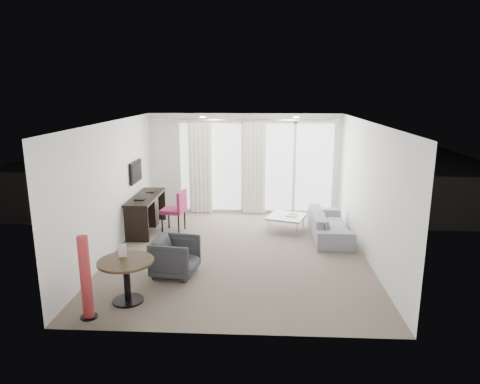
{
  "coord_description": "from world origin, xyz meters",
  "views": [
    {
      "loc": [
        0.45,
        -8.11,
        3.19
      ],
      "look_at": [
        0.0,
        0.6,
        1.1
      ],
      "focal_mm": 32.0,
      "sensor_mm": 36.0,
      "label": 1
    }
  ],
  "objects_px": {
    "sofa": "(329,224)",
    "rattan_chair_a": "(290,182)",
    "desk": "(146,213)",
    "tub_armchair": "(175,257)",
    "rattan_chair_b": "(313,182)",
    "round_table": "(127,281)",
    "red_lamp": "(86,278)",
    "desk_chair": "(173,211)",
    "coffee_table": "(286,223)"
  },
  "relations": [
    {
      "from": "sofa",
      "to": "round_table",
      "type": "bearing_deg",
      "value": 131.87
    },
    {
      "from": "desk",
      "to": "rattan_chair_a",
      "type": "height_order",
      "value": "rattan_chair_a"
    },
    {
      "from": "desk",
      "to": "rattan_chair_a",
      "type": "xyz_separation_m",
      "value": [
        3.54,
        3.58,
        0.01
      ]
    },
    {
      "from": "desk",
      "to": "desk_chair",
      "type": "relative_size",
      "value": 1.79
    },
    {
      "from": "round_table",
      "to": "sofa",
      "type": "xyz_separation_m",
      "value": [
        3.56,
        3.19,
        -0.05
      ]
    },
    {
      "from": "red_lamp",
      "to": "round_table",
      "type": "bearing_deg",
      "value": 50.28
    },
    {
      "from": "desk",
      "to": "coffee_table",
      "type": "distance_m",
      "value": 3.25
    },
    {
      "from": "coffee_table",
      "to": "rattan_chair_a",
      "type": "bearing_deg",
      "value": 85.14
    },
    {
      "from": "rattan_chair_a",
      "to": "sofa",
      "type": "bearing_deg",
      "value": -69.09
    },
    {
      "from": "sofa",
      "to": "rattan_chair_a",
      "type": "height_order",
      "value": "rattan_chair_a"
    },
    {
      "from": "sofa",
      "to": "desk_chair",
      "type": "bearing_deg",
      "value": 86.91
    },
    {
      "from": "tub_armchair",
      "to": "coffee_table",
      "type": "xyz_separation_m",
      "value": [
        2.08,
        2.53,
        -0.16
      ]
    },
    {
      "from": "red_lamp",
      "to": "rattan_chair_a",
      "type": "relative_size",
      "value": 1.47
    },
    {
      "from": "tub_armchair",
      "to": "red_lamp",
      "type": "bearing_deg",
      "value": 156.47
    },
    {
      "from": "red_lamp",
      "to": "coffee_table",
      "type": "xyz_separation_m",
      "value": [
        3.04,
        4.05,
        -0.44
      ]
    },
    {
      "from": "sofa",
      "to": "red_lamp",
      "type": "bearing_deg",
      "value": 132.87
    },
    {
      "from": "round_table",
      "to": "red_lamp",
      "type": "height_order",
      "value": "red_lamp"
    },
    {
      "from": "desk",
      "to": "red_lamp",
      "type": "relative_size",
      "value": 1.42
    },
    {
      "from": "tub_armchair",
      "to": "desk_chair",
      "type": "bearing_deg",
      "value": 21.36
    },
    {
      "from": "desk",
      "to": "sofa",
      "type": "relative_size",
      "value": 0.88
    },
    {
      "from": "round_table",
      "to": "red_lamp",
      "type": "distance_m",
      "value": 0.71
    },
    {
      "from": "sofa",
      "to": "rattan_chair_b",
      "type": "distance_m",
      "value": 3.8
    },
    {
      "from": "round_table",
      "to": "sofa",
      "type": "relative_size",
      "value": 0.43
    },
    {
      "from": "coffee_table",
      "to": "rattan_chair_a",
      "type": "distance_m",
      "value": 3.49
    },
    {
      "from": "sofa",
      "to": "rattan_chair_b",
      "type": "xyz_separation_m",
      "value": [
        0.08,
        3.8,
        0.14
      ]
    },
    {
      "from": "red_lamp",
      "to": "tub_armchair",
      "type": "relative_size",
      "value": 1.65
    },
    {
      "from": "rattan_chair_a",
      "to": "rattan_chair_b",
      "type": "bearing_deg",
      "value": 9.15
    },
    {
      "from": "red_lamp",
      "to": "rattan_chair_b",
      "type": "xyz_separation_m",
      "value": [
        4.05,
        7.49,
        -0.19
      ]
    },
    {
      "from": "desk",
      "to": "round_table",
      "type": "xyz_separation_m",
      "value": [
        0.61,
        -3.44,
        -0.07
      ]
    },
    {
      "from": "desk_chair",
      "to": "rattan_chair_a",
      "type": "xyz_separation_m",
      "value": [
        2.9,
        3.64,
        -0.07
      ]
    },
    {
      "from": "round_table",
      "to": "rattan_chair_a",
      "type": "relative_size",
      "value": 1.01
    },
    {
      "from": "round_table",
      "to": "tub_armchair",
      "type": "relative_size",
      "value": 1.13
    },
    {
      "from": "desk",
      "to": "coffee_table",
      "type": "xyz_separation_m",
      "value": [
        3.24,
        0.11,
        -0.23
      ]
    },
    {
      "from": "desk",
      "to": "sofa",
      "type": "distance_m",
      "value": 4.18
    },
    {
      "from": "sofa",
      "to": "rattan_chair_a",
      "type": "relative_size",
      "value": 2.36
    },
    {
      "from": "desk_chair",
      "to": "rattan_chair_b",
      "type": "height_order",
      "value": "desk_chair"
    },
    {
      "from": "coffee_table",
      "to": "tub_armchair",
      "type": "bearing_deg",
      "value": -129.37
    },
    {
      "from": "round_table",
      "to": "sofa",
      "type": "bearing_deg",
      "value": 41.87
    },
    {
      "from": "desk_chair",
      "to": "rattan_chair_b",
      "type": "distance_m",
      "value": 5.1
    },
    {
      "from": "red_lamp",
      "to": "tub_armchair",
      "type": "height_order",
      "value": "red_lamp"
    },
    {
      "from": "tub_armchair",
      "to": "sofa",
      "type": "distance_m",
      "value": 3.71
    },
    {
      "from": "coffee_table",
      "to": "rattan_chair_a",
      "type": "relative_size",
      "value": 0.95
    },
    {
      "from": "desk_chair",
      "to": "tub_armchair",
      "type": "xyz_separation_m",
      "value": [
        0.52,
        -2.36,
        -0.15
      ]
    },
    {
      "from": "red_lamp",
      "to": "rattan_chair_b",
      "type": "bearing_deg",
      "value": 61.57
    },
    {
      "from": "red_lamp",
      "to": "desk",
      "type": "bearing_deg",
      "value": 92.88
    },
    {
      "from": "round_table",
      "to": "tub_armchair",
      "type": "height_order",
      "value": "tub_armchair"
    },
    {
      "from": "rattan_chair_b",
      "to": "round_table",
      "type": "bearing_deg",
      "value": -121.23
    },
    {
      "from": "desk",
      "to": "tub_armchair",
      "type": "relative_size",
      "value": 2.33
    },
    {
      "from": "desk",
      "to": "red_lamp",
      "type": "bearing_deg",
      "value": -87.12
    },
    {
      "from": "desk",
      "to": "round_table",
      "type": "height_order",
      "value": "desk"
    }
  ]
}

